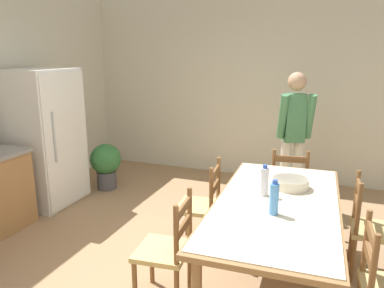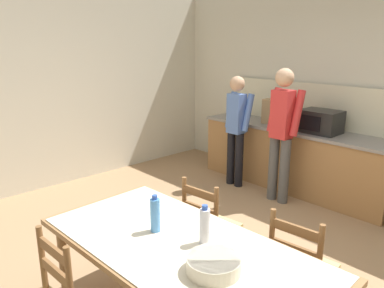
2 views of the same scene
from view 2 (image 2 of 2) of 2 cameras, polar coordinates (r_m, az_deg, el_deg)
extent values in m
plane|color=#9E7A56|center=(3.70, 5.55, -18.58)|extent=(8.32, 8.32, 0.00)
cube|color=beige|center=(5.41, 25.18, 7.42)|extent=(6.52, 0.12, 2.90)
cube|color=beige|center=(5.79, -19.23, 8.43)|extent=(0.12, 5.20, 2.90)
cube|color=#9E7042|center=(5.58, 15.07, -2.25)|extent=(2.80, 0.62, 0.85)
cube|color=gray|center=(5.46, 15.39, 2.22)|extent=(2.84, 0.66, 0.04)
cube|color=#B7BCC1|center=(5.81, 10.12, 3.34)|extent=(0.52, 0.38, 0.02)
cube|color=beige|center=(5.67, 17.29, 5.83)|extent=(2.80, 0.03, 0.60)
cube|color=black|center=(5.23, 19.00, 3.26)|extent=(0.50, 0.38, 0.30)
cube|color=black|center=(5.08, 17.45, 3.07)|extent=(0.30, 0.01, 0.19)
cube|color=tan|center=(5.61, 12.01, 4.85)|extent=(0.24, 0.16, 0.36)
cylinder|color=olive|center=(3.23, -18.91, -17.23)|extent=(0.07, 0.07, 0.73)
cylinder|color=olive|center=(3.57, -7.43, -13.13)|extent=(0.07, 0.07, 0.73)
cube|color=olive|center=(2.55, -1.76, -15.54)|extent=(2.07, 1.05, 0.04)
cube|color=beige|center=(2.54, -1.77, -15.08)|extent=(1.98, 1.01, 0.01)
cylinder|color=#4C8ED6|center=(2.65, -5.63, -10.74)|extent=(0.07, 0.07, 0.24)
cylinder|color=#2D51B2|center=(2.60, -5.71, -8.06)|extent=(0.04, 0.04, 0.03)
cylinder|color=silver|center=(2.49, 1.95, -12.45)|extent=(0.07, 0.07, 0.24)
cylinder|color=#2D51B2|center=(2.43, 1.98, -9.63)|extent=(0.04, 0.04, 0.03)
cylinder|color=beige|center=(2.26, 3.32, -17.88)|extent=(0.32, 0.32, 0.09)
cylinder|color=beige|center=(2.24, 3.33, -17.13)|extent=(0.31, 0.31, 0.02)
cylinder|color=brown|center=(3.37, 14.57, -18.62)|extent=(0.04, 0.04, 0.41)
cube|color=tan|center=(3.05, 16.50, -17.59)|extent=(0.46, 0.44, 0.04)
cylinder|color=brown|center=(2.73, 18.88, -15.86)|extent=(0.04, 0.04, 0.46)
cylinder|color=brown|center=(2.86, 12.05, -13.85)|extent=(0.04, 0.04, 0.46)
cube|color=brown|center=(2.73, 15.56, -12.51)|extent=(0.36, 0.06, 0.07)
cube|color=brown|center=(2.80, 15.34, -15.27)|extent=(0.36, 0.06, 0.07)
cylinder|color=brown|center=(2.76, -21.85, -15.81)|extent=(0.04, 0.04, 0.46)
cylinder|color=brown|center=(2.48, -18.17, -19.26)|extent=(0.04, 0.04, 0.46)
cube|color=brown|center=(2.55, -20.40, -15.00)|extent=(0.36, 0.04, 0.07)
cube|color=brown|center=(2.63, -20.08, -17.87)|extent=(0.36, 0.04, 0.07)
cylinder|color=brown|center=(3.64, 6.98, -15.42)|extent=(0.04, 0.04, 0.41)
cylinder|color=brown|center=(3.82, 2.41, -13.69)|extent=(0.04, 0.04, 0.41)
cylinder|color=brown|center=(3.40, 3.56, -17.70)|extent=(0.04, 0.04, 0.41)
cylinder|color=brown|center=(3.60, -1.14, -15.67)|extent=(0.04, 0.04, 0.41)
cube|color=tan|center=(3.50, 3.00, -12.42)|extent=(0.46, 0.44, 0.04)
cylinder|color=brown|center=(3.17, 3.70, -10.48)|extent=(0.04, 0.04, 0.46)
cylinder|color=brown|center=(3.38, -1.18, -8.74)|extent=(0.04, 0.04, 0.46)
cube|color=brown|center=(3.22, 1.19, -7.51)|extent=(0.36, 0.06, 0.07)
cube|color=brown|center=(3.28, 1.17, -9.96)|extent=(0.36, 0.06, 0.07)
cylinder|color=black|center=(5.57, 5.95, -2.12)|extent=(0.12, 0.12, 0.79)
cylinder|color=black|center=(5.48, 7.19, -2.47)|extent=(0.12, 0.12, 0.79)
cube|color=#5175BC|center=(5.36, 6.78, 4.64)|extent=(0.22, 0.18, 0.56)
sphere|color=tan|center=(5.30, 6.93, 9.11)|extent=(0.21, 0.21, 0.21)
cylinder|color=#5175BC|center=(5.50, 5.98, 5.20)|extent=(0.09, 0.21, 0.54)
cylinder|color=#5175BC|center=(5.31, 8.53, 4.74)|extent=(0.09, 0.21, 0.54)
cylinder|color=#4C4C4C|center=(5.11, 12.28, -3.61)|extent=(0.13, 0.13, 0.87)
cylinder|color=#4C4C4C|center=(5.02, 13.89, -4.05)|extent=(0.13, 0.13, 0.87)
cube|color=red|center=(4.87, 13.60, 4.43)|extent=(0.24, 0.20, 0.61)
sphere|color=tan|center=(4.81, 13.94, 9.80)|extent=(0.23, 0.23, 0.23)
cylinder|color=red|center=(5.02, 12.44, 5.12)|extent=(0.10, 0.23, 0.58)
cylinder|color=red|center=(4.84, 15.76, 4.53)|extent=(0.10, 0.23, 0.58)
camera|label=1|loc=(4.68, -30.43, 12.15)|focal=35.00mm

